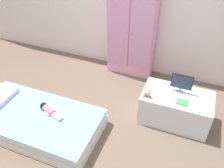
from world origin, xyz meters
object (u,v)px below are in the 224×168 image
at_px(tv_stand, 175,108).
at_px(rocking_horse_toy, 148,93).
at_px(doll, 47,109).
at_px(book_green, 182,102).
at_px(wardrobe, 132,29).
at_px(bed, 37,121).
at_px(tv_monitor, 182,82).

height_order(tv_stand, rocking_horse_toy, rocking_horse_toy).
height_order(doll, book_green, book_green).
distance_m(wardrobe, tv_stand, 1.43).
bearing_deg(doll, bed, -137.07).
xyz_separation_m(rocking_horse_toy, book_green, (0.43, 0.06, -0.06)).
bearing_deg(rocking_horse_toy, doll, -156.18).
bearing_deg(rocking_horse_toy, tv_monitor, 35.52).
bearing_deg(doll, rocking_horse_toy, 23.82).
distance_m(bed, wardrobe, 2.01).
distance_m(doll, wardrobe, 1.81).
bearing_deg(bed, doll, 42.93).
bearing_deg(wardrobe, book_green, -45.30).
relative_size(bed, doll, 4.45).
height_order(tv_stand, book_green, book_green).
relative_size(tv_monitor, book_green, 1.92).
bearing_deg(wardrobe, doll, -111.39).
xyz_separation_m(tv_stand, tv_monitor, (0.01, 0.09, 0.38)).
xyz_separation_m(doll, wardrobe, (0.63, 1.61, 0.53)).
height_order(bed, book_green, book_green).
xyz_separation_m(tv_monitor, rocking_horse_toy, (-0.37, -0.26, -0.09)).
bearing_deg(bed, rocking_horse_toy, 25.97).
height_order(tv_monitor, book_green, tv_monitor).
distance_m(bed, book_green, 1.93).
bearing_deg(tv_stand, rocking_horse_toy, -154.29).
height_order(bed, wardrobe, wardrobe).
relative_size(rocking_horse_toy, book_green, 0.93).
height_order(tv_monitor, rocking_horse_toy, tv_monitor).
xyz_separation_m(doll, book_green, (1.64, 0.59, 0.17)).
distance_m(bed, rocking_horse_toy, 1.53).
bearing_deg(wardrobe, tv_monitor, -40.62).
relative_size(wardrobe, tv_monitor, 5.93).
bearing_deg(tv_monitor, tv_stand, -94.50).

